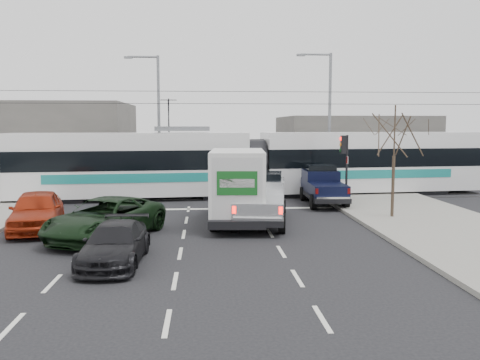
{
  "coord_description": "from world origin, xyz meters",
  "views": [
    {
      "loc": [
        -0.86,
        -19.65,
        4.26
      ],
      "look_at": [
        0.72,
        3.03,
        1.8
      ],
      "focal_mm": 38.0,
      "sensor_mm": 36.0,
      "label": 1
    }
  ],
  "objects": [
    {
      "name": "box_truck",
      "position": [
        0.55,
        2.13,
        1.58
      ],
      "size": [
        2.64,
        6.55,
        3.21
      ],
      "rotation": [
        0.0,
        0.0,
        -0.07
      ],
      "color": "black",
      "rests_on": "ground"
    },
    {
      "name": "street_lamp_near",
      "position": [
        7.31,
        14.0,
        5.11
      ],
      "size": [
        2.38,
        0.25,
        9.0
      ],
      "color": "slate",
      "rests_on": "ground"
    },
    {
      "name": "building_right",
      "position": [
        12.0,
        24.0,
        2.5
      ],
      "size": [
        12.0,
        10.0,
        5.0
      ],
      "primitive_type": "cube",
      "color": "slate",
      "rests_on": "ground"
    },
    {
      "name": "bare_tree",
      "position": [
        7.6,
        2.5,
        3.79
      ],
      "size": [
        2.4,
        2.4,
        5.0
      ],
      "color": "#47382B",
      "rests_on": "ground"
    },
    {
      "name": "catenary",
      "position": [
        0.0,
        10.0,
        3.88
      ],
      "size": [
        60.0,
        0.2,
        7.0
      ],
      "color": "black",
      "rests_on": "ground"
    },
    {
      "name": "dark_car",
      "position": [
        -3.63,
        -4.09,
        0.62
      ],
      "size": [
        1.9,
        4.34,
        1.24
      ],
      "primitive_type": "imported",
      "rotation": [
        0.0,
        0.0,
        -0.04
      ],
      "color": "black",
      "rests_on": "ground"
    },
    {
      "name": "tram",
      "position": [
        2.09,
        10.44,
        2.02
      ],
      "size": [
        28.06,
        5.51,
        5.7
      ],
      "rotation": [
        0.0,
        0.0,
        0.1
      ],
      "color": "white",
      "rests_on": "ground"
    },
    {
      "name": "navy_pickup",
      "position": [
        5.51,
        7.32,
        1.03
      ],
      "size": [
        2.05,
        4.99,
        2.08
      ],
      "rotation": [
        0.0,
        0.0,
        -0.03
      ],
      "color": "black",
      "rests_on": "ground"
    },
    {
      "name": "ground",
      "position": [
        0.0,
        0.0,
        0.0
      ],
      "size": [
        120.0,
        120.0,
        0.0
      ],
      "primitive_type": "plane",
      "color": "black",
      "rests_on": "ground"
    },
    {
      "name": "street_lamp_far",
      "position": [
        -4.19,
        16.0,
        5.11
      ],
      "size": [
        2.38,
        0.25,
        9.0
      ],
      "color": "slate",
      "rests_on": "ground"
    },
    {
      "name": "rails",
      "position": [
        0.0,
        10.0,
        0.01
      ],
      "size": [
        60.0,
        1.6,
        0.03
      ],
      "primitive_type": "cube",
      "color": "#33302D",
      "rests_on": "ground"
    },
    {
      "name": "silver_pickup",
      "position": [
        1.61,
        2.28,
        1.06
      ],
      "size": [
        2.93,
        6.14,
        2.14
      ],
      "rotation": [
        0.0,
        0.0,
        -0.16
      ],
      "color": "black",
      "rests_on": "ground"
    },
    {
      "name": "green_car",
      "position": [
        -4.6,
        -0.54,
        0.76
      ],
      "size": [
        4.51,
        6.05,
        1.53
      ],
      "primitive_type": "imported",
      "rotation": [
        0.0,
        0.0,
        -0.41
      ],
      "color": "black",
      "rests_on": "ground"
    },
    {
      "name": "sidewalk_right",
      "position": [
        9.0,
        0.0,
        0.07
      ],
      "size": [
        6.0,
        60.0,
        0.15
      ],
      "primitive_type": "cube",
      "color": "gray",
      "rests_on": "ground"
    },
    {
      "name": "traffic_signal",
      "position": [
        6.47,
        6.5,
        2.74
      ],
      "size": [
        0.44,
        0.44,
        3.6
      ],
      "color": "black",
      "rests_on": "ground"
    },
    {
      "name": "building_left",
      "position": [
        -14.0,
        22.0,
        3.0
      ],
      "size": [
        14.0,
        10.0,
        6.0
      ],
      "primitive_type": "cube",
      "color": "slate",
      "rests_on": "ground"
    },
    {
      "name": "red_car",
      "position": [
        -7.67,
        1.17,
        0.81
      ],
      "size": [
        2.84,
        5.07,
        1.63
      ],
      "primitive_type": "imported",
      "rotation": [
        0.0,
        0.0,
        0.2
      ],
      "color": "#98250D",
      "rests_on": "ground"
    }
  ]
}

